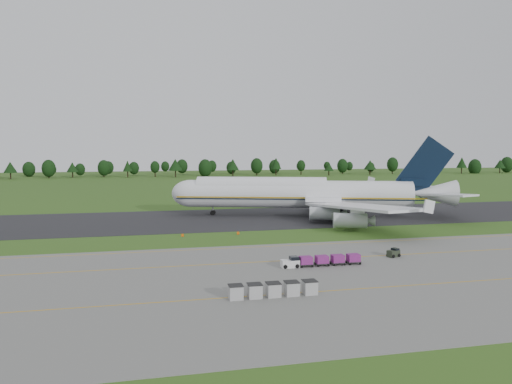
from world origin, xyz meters
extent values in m
plane|color=#2E5218|center=(0.00, 0.00, 0.00)|extent=(600.00, 600.00, 0.00)
cube|color=slate|center=(0.00, -34.00, 0.03)|extent=(300.00, 52.00, 0.06)
cube|color=black|center=(0.00, 28.00, 0.04)|extent=(300.00, 40.00, 0.08)
cube|color=#C4890B|center=(0.00, -22.00, 0.07)|extent=(300.00, 0.25, 0.01)
cube|color=#C4890B|center=(0.00, -40.00, 0.07)|extent=(300.00, 0.20, 0.01)
cube|color=#C4890B|center=(0.00, -10.00, 0.07)|extent=(120.00, 0.20, 0.01)
cylinder|color=black|center=(-99.00, 218.61, 1.84)|extent=(0.70, 0.70, 3.67)
cone|color=#183713|center=(-99.00, 218.61, 6.94)|extent=(7.56, 7.56, 6.53)
cylinder|color=black|center=(-78.67, 223.78, 1.92)|extent=(0.70, 0.70, 3.85)
sphere|color=#183713|center=(-78.67, 223.78, 5.88)|extent=(8.16, 8.16, 8.16)
cylinder|color=black|center=(-65.24, 225.61, 1.70)|extent=(0.70, 0.70, 3.40)
cone|color=#183713|center=(-65.24, 225.61, 6.43)|extent=(6.98, 6.98, 6.05)
cylinder|color=black|center=(-46.61, 226.42, 1.88)|extent=(0.70, 0.70, 3.76)
sphere|color=#183713|center=(-46.61, 226.42, 5.75)|extent=(7.67, 7.67, 7.67)
cylinder|color=black|center=(-32.01, 219.68, 1.88)|extent=(0.70, 0.70, 3.76)
cone|color=#183713|center=(-32.01, 219.68, 7.10)|extent=(5.72, 5.72, 6.68)
cylinder|color=black|center=(-15.27, 221.18, 2.05)|extent=(0.70, 0.70, 4.10)
sphere|color=#183713|center=(-15.27, 221.18, 6.26)|extent=(5.82, 5.82, 5.82)
cylinder|color=black|center=(-2.85, 216.13, 2.05)|extent=(0.70, 0.70, 4.10)
cone|color=#183713|center=(-2.85, 216.13, 7.74)|extent=(8.83, 8.83, 7.29)
cylinder|color=black|center=(16.81, 223.46, 1.70)|extent=(0.70, 0.70, 3.40)
sphere|color=#183713|center=(16.81, 223.46, 5.19)|extent=(8.90, 8.90, 8.90)
cylinder|color=black|center=(33.94, 217.06, 2.01)|extent=(0.70, 0.70, 4.02)
cone|color=#183713|center=(33.94, 217.06, 7.60)|extent=(7.99, 7.99, 7.15)
cylinder|color=black|center=(51.08, 222.94, 2.08)|extent=(0.70, 0.70, 4.17)
sphere|color=#183713|center=(51.08, 222.94, 6.36)|extent=(7.96, 7.96, 7.96)
cylinder|color=black|center=(64.02, 221.75, 2.11)|extent=(0.70, 0.70, 4.21)
cone|color=#183713|center=(64.02, 221.75, 7.96)|extent=(7.25, 7.25, 7.49)
cylinder|color=black|center=(82.41, 224.33, 2.02)|extent=(0.70, 0.70, 4.04)
sphere|color=#183713|center=(82.41, 224.33, 6.18)|extent=(5.86, 5.86, 5.86)
cylinder|color=black|center=(97.82, 212.15, 1.54)|extent=(0.70, 0.70, 3.08)
cone|color=#183713|center=(97.82, 212.15, 5.81)|extent=(6.41, 6.41, 5.47)
cylinder|color=black|center=(113.43, 226.49, 1.89)|extent=(0.70, 0.70, 3.77)
sphere|color=#183713|center=(113.43, 226.49, 5.76)|extent=(7.53, 7.53, 7.53)
cylinder|color=black|center=(128.34, 214.09, 1.77)|extent=(0.70, 0.70, 3.54)
cone|color=#183713|center=(128.34, 214.09, 6.69)|extent=(8.61, 8.61, 6.30)
cylinder|color=black|center=(149.16, 221.80, 2.15)|extent=(0.70, 0.70, 4.29)
sphere|color=#183713|center=(149.16, 221.80, 6.56)|extent=(7.83, 7.83, 7.83)
cylinder|color=black|center=(165.05, 213.23, 1.57)|extent=(0.70, 0.70, 3.13)
cone|color=#183713|center=(165.05, 213.23, 5.91)|extent=(6.45, 6.45, 5.56)
cylinder|color=black|center=(178.78, 222.11, 1.77)|extent=(0.70, 0.70, 3.55)
sphere|color=#183713|center=(178.78, 222.11, 5.42)|extent=(6.94, 6.94, 6.94)
cylinder|color=black|center=(197.56, 212.08, 2.09)|extent=(0.70, 0.70, 4.18)
cone|color=#183713|center=(197.56, 212.08, 7.90)|extent=(7.12, 7.12, 7.44)
cylinder|color=black|center=(209.67, 214.07, 1.46)|extent=(0.70, 0.70, 2.92)
sphere|color=#183713|center=(209.67, 214.07, 4.46)|extent=(8.93, 8.93, 8.93)
cylinder|color=black|center=(229.83, 213.28, 1.77)|extent=(0.70, 0.70, 3.54)
cone|color=#183713|center=(229.83, 213.28, 6.69)|extent=(7.49, 7.49, 6.30)
cylinder|color=black|center=(240.75, 219.52, 1.90)|extent=(0.70, 0.70, 3.80)
sphere|color=#183713|center=(240.75, 219.52, 5.81)|extent=(8.97, 8.97, 8.97)
cylinder|color=silver|center=(18.64, 28.98, 6.00)|extent=(59.46, 24.95, 7.44)
cylinder|color=silver|center=(8.77, 32.06, 7.75)|extent=(35.28, 16.01, 5.81)
sphere|color=silver|center=(-9.98, 37.90, 6.00)|extent=(7.44, 7.44, 7.44)
cone|color=silver|center=(52.69, 18.36, 6.51)|extent=(12.96, 10.14, 7.07)
cube|color=gold|center=(17.53, 25.41, 5.38)|extent=(63.18, 19.75, 0.36)
cube|color=silver|center=(26.04, 5.99, 5.07)|extent=(15.52, 36.31, 0.57)
cube|color=silver|center=(37.80, 43.69, 5.07)|extent=(31.63, 32.66, 0.57)
cylinder|color=#9FA3A8|center=(20.63, 14.71, 2.48)|extent=(7.89, 5.31, 3.31)
cylinder|color=#9FA3A8|center=(22.01, 2.37, 2.48)|extent=(7.89, 5.31, 3.31)
cylinder|color=#9FA3A8|center=(28.39, 39.59, 2.48)|extent=(7.89, 5.31, 3.31)
cylinder|color=#9FA3A8|center=(36.53, 48.96, 2.48)|extent=(7.89, 5.31, 3.31)
cube|color=black|center=(50.24, 19.13, 13.47)|extent=(14.56, 5.03, 16.60)
cube|color=silver|center=(51.86, 10.50, 6.82)|extent=(8.91, 14.44, 0.47)
cube|color=silver|center=(56.48, 25.30, 6.82)|extent=(13.90, 13.07, 0.47)
cylinder|color=slate|center=(-4.06, 36.06, 1.14)|extent=(0.37, 0.37, 2.27)
cylinder|color=black|center=(-4.06, 36.06, 0.67)|extent=(1.56, 1.29, 1.34)
cylinder|color=slate|center=(23.18, 22.69, 1.14)|extent=(0.37, 0.37, 2.27)
cylinder|color=black|center=(23.18, 22.69, 0.67)|extent=(1.56, 1.29, 1.34)
cylinder|color=slate|center=(25.95, 31.57, 1.14)|extent=(0.37, 0.37, 2.27)
cylinder|color=black|center=(25.95, 31.57, 0.67)|extent=(1.56, 1.29, 1.34)
cube|color=silver|center=(-0.62, -26.65, 0.65)|extent=(2.78, 1.50, 1.18)
cylinder|color=black|center=(-1.58, -27.40, 0.38)|extent=(0.64, 0.24, 0.64)
cube|color=black|center=(1.94, -26.65, 0.43)|extent=(2.14, 1.60, 0.13)
cube|color=#6D1D65|center=(1.94, -26.65, 1.08)|extent=(1.92, 1.50, 1.18)
cylinder|color=black|center=(1.09, -27.40, 0.24)|extent=(0.36, 0.16, 0.36)
cube|color=black|center=(4.61, -26.65, 0.43)|extent=(2.14, 1.60, 0.13)
cube|color=#6D1D65|center=(4.61, -26.65, 1.08)|extent=(1.92, 1.50, 1.18)
cylinder|color=black|center=(3.76, -27.40, 0.24)|extent=(0.36, 0.16, 0.36)
cube|color=black|center=(7.28, -26.65, 0.43)|extent=(2.14, 1.60, 0.13)
cube|color=#6D1D65|center=(7.28, -26.65, 1.08)|extent=(1.92, 1.50, 1.18)
cylinder|color=black|center=(6.43, -27.40, 0.24)|extent=(0.36, 0.16, 0.36)
cube|color=black|center=(9.96, -26.65, 0.43)|extent=(2.14, 1.60, 0.13)
cube|color=#6D1D65|center=(9.96, -26.65, 1.08)|extent=(1.92, 1.50, 1.18)
cylinder|color=black|center=(9.10, -27.40, 0.24)|extent=(0.36, 0.16, 0.36)
cylinder|color=black|center=(-0.62, -26.65, 0.38)|extent=(0.64, 0.24, 0.64)
cube|color=#252C1F|center=(18.75, -23.38, 0.63)|extent=(2.38, 1.90, 1.14)
cylinder|color=black|center=(18.02, -24.01, 0.35)|extent=(0.58, 0.21, 0.58)
cylinder|color=black|center=(19.48, -22.76, 0.35)|extent=(0.58, 0.21, 0.58)
cube|color=#A2A2A2|center=(-11.83, -40.76, 0.90)|extent=(1.68, 1.68, 1.68)
cube|color=black|center=(-11.83, -40.76, 1.78)|extent=(1.78, 1.78, 0.08)
cube|color=#A2A2A2|center=(-9.43, -40.76, 0.90)|extent=(1.68, 1.68, 1.68)
cube|color=black|center=(-9.43, -40.76, 1.78)|extent=(1.78, 1.78, 0.08)
cube|color=#A2A2A2|center=(-7.03, -40.76, 0.90)|extent=(1.68, 1.68, 1.68)
cube|color=black|center=(-7.03, -40.76, 1.78)|extent=(1.78, 1.78, 0.08)
cube|color=#A2A2A2|center=(-4.63, -40.76, 0.90)|extent=(1.68, 1.68, 1.68)
cube|color=black|center=(-4.63, -40.76, 1.78)|extent=(1.78, 1.78, 0.08)
cube|color=#A2A2A2|center=(-2.23, -40.76, 0.90)|extent=(1.68, 1.68, 1.68)
cube|color=black|center=(-2.23, -40.76, 1.78)|extent=(1.78, 1.78, 0.08)
cube|color=#DC5006|center=(-14.85, 4.30, 0.30)|extent=(0.50, 0.12, 0.60)
cube|color=black|center=(-14.85, 4.30, 0.02)|extent=(0.30, 0.30, 0.04)
cube|color=#DC5006|center=(-2.99, 4.30, 0.30)|extent=(0.50, 0.12, 0.60)
cube|color=black|center=(-2.99, 4.30, 0.02)|extent=(0.30, 0.30, 0.04)
camera|label=1|loc=(-22.68, -99.86, 18.74)|focal=35.00mm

